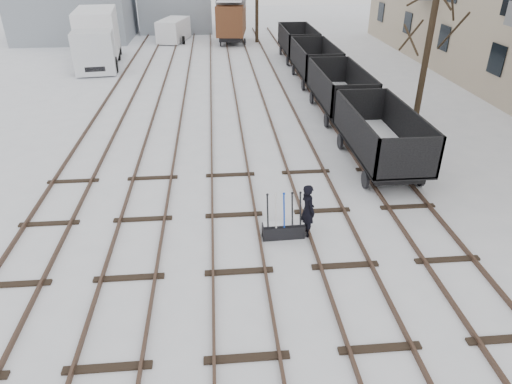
# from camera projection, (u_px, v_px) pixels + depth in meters

# --- Properties ---
(ground) EXTENTS (120.00, 120.00, 0.00)m
(ground) POSITION_uv_depth(u_px,v_px,m) (239.00, 272.00, 12.65)
(ground) COLOR white
(ground) RESTS_ON ground
(tracks) EXTENTS (13.90, 52.00, 0.16)m
(tracks) POSITION_uv_depth(u_px,v_px,m) (224.00, 110.00, 24.54)
(tracks) COLOR black
(tracks) RESTS_ON ground
(shed_left) EXTENTS (10.00, 8.00, 4.10)m
(shed_left) POSITION_uv_depth(u_px,v_px,m) (76.00, 16.00, 42.05)
(shed_left) COLOR gray
(shed_left) RESTS_ON ground
(shed_right) EXTENTS (7.00, 6.00, 4.50)m
(shed_right) POSITION_uv_depth(u_px,v_px,m) (177.00, 7.00, 46.15)
(shed_right) COLOR gray
(shed_right) RESTS_ON ground
(ground_frame) EXTENTS (1.31, 0.46, 1.49)m
(ground_frame) POSITION_uv_depth(u_px,v_px,m) (283.00, 229.00, 14.04)
(ground_frame) COLOR black
(ground_frame) RESTS_ON ground
(worker) EXTENTS (0.59, 0.73, 1.73)m
(worker) POSITION_uv_depth(u_px,v_px,m) (308.00, 210.00, 13.91)
(worker) COLOR black
(worker) RESTS_ON ground
(freight_wagon_a) EXTENTS (2.31, 5.79, 2.36)m
(freight_wagon_a) POSITION_uv_depth(u_px,v_px,m) (379.00, 145.00, 18.26)
(freight_wagon_a) COLOR black
(freight_wagon_a) RESTS_ON ground
(freight_wagon_b) EXTENTS (2.31, 5.79, 2.36)m
(freight_wagon_b) POSITION_uv_depth(u_px,v_px,m) (339.00, 97.00, 23.84)
(freight_wagon_b) COLOR black
(freight_wagon_b) RESTS_ON ground
(freight_wagon_c) EXTENTS (2.31, 5.79, 2.36)m
(freight_wagon_c) POSITION_uv_depth(u_px,v_px,m) (314.00, 68.00, 29.43)
(freight_wagon_c) COLOR black
(freight_wagon_c) RESTS_ON ground
(freight_wagon_d) EXTENTS (2.31, 5.79, 2.36)m
(freight_wagon_d) POSITION_uv_depth(u_px,v_px,m) (298.00, 48.00, 35.01)
(freight_wagon_d) COLOR black
(freight_wagon_d) RESTS_ON ground
(box_van_wagon) EXTENTS (3.13, 5.09, 3.67)m
(box_van_wagon) POSITION_uv_depth(u_px,v_px,m) (231.00, 18.00, 40.24)
(box_van_wagon) COLOR black
(box_van_wagon) RESTS_ON ground
(lorry) EXTENTS (3.41, 8.51, 3.76)m
(lorry) POSITION_uv_depth(u_px,v_px,m) (97.00, 37.00, 33.11)
(lorry) COLOR black
(lorry) RESTS_ON ground
(panel_van) EXTENTS (2.94, 4.76, 1.95)m
(panel_van) POSITION_uv_depth(u_px,v_px,m) (174.00, 30.00, 41.39)
(panel_van) COLOR white
(panel_van) RESTS_ON ground
(crane) EXTENTS (2.06, 4.70, 7.90)m
(crane) POSITION_uv_depth(u_px,v_px,m) (40.00, 20.00, 39.68)
(crane) COLOR #313137
(crane) RESTS_ON ground
(tree_near) EXTENTS (0.30, 0.30, 6.09)m
(tree_near) POSITION_uv_depth(u_px,v_px,m) (425.00, 62.00, 21.58)
(tree_near) COLOR black
(tree_near) RESTS_ON ground
(tree_far_left) EXTENTS (0.30, 0.30, 5.11)m
(tree_far_left) POSITION_uv_depth(u_px,v_px,m) (166.00, 6.00, 44.54)
(tree_far_left) COLOR black
(tree_far_left) RESTS_ON ground
(tree_far_right) EXTENTS (0.30, 0.30, 7.16)m
(tree_far_right) POSITION_uv_depth(u_px,v_px,m) (257.00, 0.00, 39.81)
(tree_far_right) COLOR black
(tree_far_right) RESTS_ON ground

